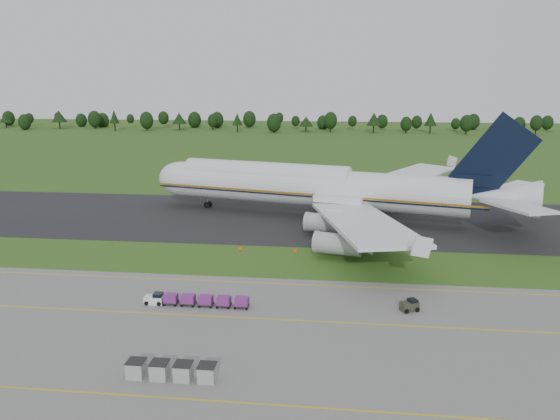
# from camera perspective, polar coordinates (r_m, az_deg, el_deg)

# --- Properties ---
(ground) EXTENTS (600.00, 600.00, 0.00)m
(ground) POSITION_cam_1_polar(r_m,az_deg,el_deg) (89.51, -2.07, -5.32)
(ground) COLOR #2D5318
(ground) RESTS_ON ground
(apron) EXTENTS (300.00, 52.00, 0.06)m
(apron) POSITION_cam_1_polar(r_m,az_deg,el_deg) (58.93, -7.18, -15.95)
(apron) COLOR slate
(apron) RESTS_ON ground
(taxiway) EXTENTS (300.00, 40.00, 0.08)m
(taxiway) POSITION_cam_1_polar(r_m,az_deg,el_deg) (116.11, -0.02, -0.85)
(taxiway) COLOR black
(taxiway) RESTS_ON ground
(apron_markings) EXTENTS (300.00, 30.20, 0.01)m
(apron_markings) POSITION_cam_1_polar(r_m,az_deg,el_deg) (64.95, -5.69, -12.92)
(apron_markings) COLOR gold
(apron_markings) RESTS_ON apron
(tree_line) EXTENTS (529.92, 19.87, 11.85)m
(tree_line) POSITION_cam_1_polar(r_m,az_deg,el_deg) (308.05, -0.21, 9.32)
(tree_line) COLOR black
(tree_line) RESTS_ON ground
(aircraft) EXTENTS (82.65, 78.15, 23.12)m
(aircraft) POSITION_cam_1_polar(r_m,az_deg,el_deg) (115.73, 4.24, 2.40)
(aircraft) COLOR silver
(aircraft) RESTS_ON ground
(baggage_train) EXTENTS (13.88, 1.47, 1.42)m
(baggage_train) POSITION_cam_1_polar(r_m,az_deg,el_deg) (72.99, -8.88, -9.28)
(baggage_train) COLOR white
(baggage_train) RESTS_ON apron
(utility_cart) EXTENTS (2.54, 2.11, 1.21)m
(utility_cart) POSITION_cam_1_polar(r_m,az_deg,el_deg) (72.59, 13.36, -9.78)
(utility_cart) COLOR #2D3122
(utility_cart) RESTS_ON apron
(uld_row) EXTENTS (8.95, 1.75, 1.73)m
(uld_row) POSITION_cam_1_polar(r_m,az_deg,el_deg) (57.07, -11.27, -16.14)
(uld_row) COLOR #9A9A9A
(uld_row) RESTS_ON apron
(edge_markers) EXTENTS (19.29, 0.30, 0.60)m
(edge_markers) POSITION_cam_1_polar(r_m,az_deg,el_deg) (93.58, 1.57, -4.28)
(edge_markers) COLOR #FF4E08
(edge_markers) RESTS_ON ground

